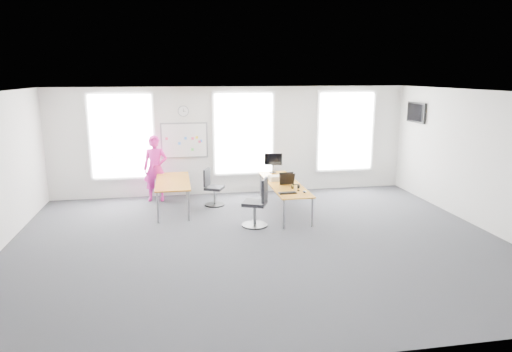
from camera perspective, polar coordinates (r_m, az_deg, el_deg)
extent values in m
plane|color=#2D2D33|center=(9.37, 0.33, -8.21)|extent=(10.00, 10.00, 0.00)
plane|color=white|center=(8.76, 0.35, 10.45)|extent=(10.00, 10.00, 0.00)
plane|color=silver|center=(12.84, -2.90, 4.41)|extent=(10.00, 0.00, 10.00)
plane|color=silver|center=(5.21, 8.40, -8.14)|extent=(10.00, 0.00, 10.00)
plane|color=silver|center=(10.99, 26.92, 1.65)|extent=(0.00, 10.00, 10.00)
cube|color=silver|center=(12.77, -16.42, 4.77)|extent=(1.60, 0.06, 2.20)
cube|color=silver|center=(12.83, -1.55, 5.32)|extent=(1.60, 0.06, 2.20)
cube|color=silver|center=(13.59, 11.11, 5.50)|extent=(1.60, 0.06, 2.20)
cube|color=orange|center=(11.30, 3.49, -0.95)|extent=(0.76, 2.87, 0.03)
cylinder|color=gray|center=(10.04, 3.50, -4.78)|extent=(0.05, 0.05, 0.67)
cylinder|color=gray|center=(10.20, 7.03, -4.56)|extent=(0.05, 0.05, 0.67)
cylinder|color=gray|center=(12.63, 0.59, -1.10)|extent=(0.05, 0.05, 0.67)
cylinder|color=gray|center=(12.76, 3.44, -0.98)|extent=(0.05, 0.05, 0.67)
cube|color=orange|center=(11.48, -10.36, -0.65)|extent=(0.82, 2.06, 0.03)
cylinder|color=gray|center=(10.65, -12.17, -3.88)|extent=(0.05, 0.05, 0.72)
cylinder|color=gray|center=(10.64, -8.38, -3.73)|extent=(0.05, 0.05, 0.72)
cylinder|color=gray|center=(12.52, -11.89, -1.38)|extent=(0.05, 0.05, 0.72)
cylinder|color=gray|center=(12.51, -8.68, -1.26)|extent=(0.05, 0.05, 0.72)
cylinder|color=black|center=(10.30, -0.16, -6.15)|extent=(0.59, 0.59, 0.03)
cylinder|color=gray|center=(10.22, -0.16, -4.80)|extent=(0.07, 0.07, 0.47)
cube|color=black|center=(10.15, -0.16, -3.41)|extent=(0.65, 0.65, 0.08)
cube|color=black|center=(10.02, 1.10, -1.75)|extent=(0.23, 0.46, 0.51)
cylinder|color=black|center=(11.92, -5.18, -3.58)|extent=(0.51, 0.51, 0.03)
cylinder|color=gray|center=(11.86, -5.20, -2.56)|extent=(0.06, 0.06, 0.41)
cube|color=black|center=(11.80, -5.22, -1.50)|extent=(0.57, 0.57, 0.07)
cube|color=black|center=(11.80, -6.15, -0.14)|extent=(0.21, 0.40, 0.44)
imported|color=#CD1E8B|center=(12.40, -12.46, 0.92)|extent=(0.68, 0.49, 1.76)
cube|color=white|center=(12.71, -8.95, 4.42)|extent=(1.20, 0.03, 0.90)
cylinder|color=gray|center=(12.62, -9.07, 8.01)|extent=(0.30, 0.04, 0.30)
cube|color=black|center=(13.36, 19.40, 7.49)|extent=(0.06, 0.90, 0.55)
cube|color=black|center=(10.32, 3.97, -2.13)|extent=(0.42, 0.17, 0.02)
ellipsoid|color=black|center=(10.40, 6.06, -1.99)|extent=(0.09, 0.13, 0.05)
cylinder|color=black|center=(10.57, 5.34, -1.83)|extent=(0.08, 0.08, 0.01)
cylinder|color=black|center=(10.75, 4.57, -1.34)|extent=(0.04, 0.10, 0.10)
cylinder|color=black|center=(10.78, 5.34, -1.31)|extent=(0.04, 0.10, 0.10)
cylinder|color=gold|center=(10.75, 4.57, -1.34)|extent=(0.01, 0.10, 0.10)
cube|color=black|center=(10.75, 4.96, -1.05)|extent=(0.17, 0.02, 0.02)
cube|color=black|center=(11.15, 3.83, -0.29)|extent=(0.36, 0.11, 0.29)
cube|color=orange|center=(11.07, 3.93, -0.44)|extent=(0.35, 0.13, 0.27)
cube|color=black|center=(11.05, 3.95, -0.40)|extent=(0.37, 0.13, 0.28)
cube|color=beige|center=(11.55, 2.53, -0.27)|extent=(0.37, 0.29, 0.12)
cylinder|color=black|center=(12.47, 2.14, 0.46)|extent=(0.20, 0.20, 0.02)
cylinder|color=black|center=(12.45, 2.14, 0.91)|extent=(0.04, 0.04, 0.20)
cube|color=black|center=(12.38, 2.16, 2.11)|extent=(0.48, 0.13, 0.32)
cube|color=black|center=(12.36, 2.18, 2.10)|extent=(0.44, 0.10, 0.29)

